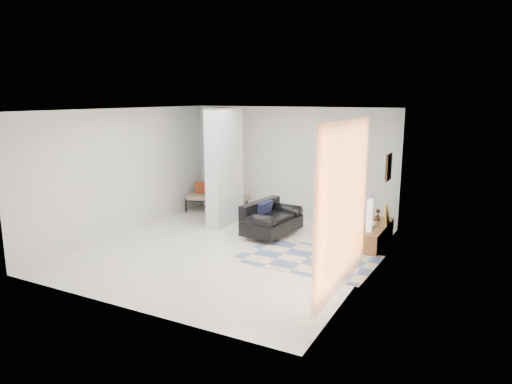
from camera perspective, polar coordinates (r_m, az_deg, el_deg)
The scene contains 17 objects.
floor at distance 9.38m, azimuth -3.15°, elevation -7.12°, with size 6.00×6.00×0.00m, color silver.
ceiling at distance 8.88m, azimuth -3.36°, elevation 10.23°, with size 6.00×6.00×0.00m, color white.
wall_back at distance 11.67m, azimuth 4.28°, elevation 3.70°, with size 6.00×6.00×0.00m, color silver.
wall_front at distance 6.69m, azimuth -16.46°, elevation -2.92°, with size 6.00×6.00×0.00m, color silver.
wall_left at distance 10.68m, azimuth -16.07°, elevation 2.50°, with size 6.00×6.00×0.00m, color silver.
wall_right at distance 8.01m, azimuth 13.95°, elevation -0.38°, with size 6.00×6.00×0.00m, color silver.
partition_column at distance 10.94m, azimuth -3.95°, elevation 3.15°, with size 0.35×1.20×2.80m, color silver.
hallway_door at distance 12.66m, azimuth -4.60°, elevation 2.59°, with size 0.85×0.06×2.04m, color white.
curtain at distance 6.93m, azimuth 11.07°, elevation -1.71°, with size 2.55×2.55×0.00m, color orange.
wall_art at distance 9.61m, azimuth 16.25°, elevation 3.01°, with size 0.04×0.45×0.55m, color #3D2510.
media_console at distance 9.96m, azimuth 14.65°, elevation -5.13°, with size 0.45×1.65×0.80m.
loveseat at distance 10.16m, azimuth 1.73°, elevation -3.48°, with size 0.99×1.51×0.76m.
daybed at distance 12.40m, azimuth -4.74°, elevation -0.44°, with size 1.82×1.20×0.77m.
area_rug at distance 8.90m, azimuth 6.53°, elevation -8.22°, with size 2.52×1.68×0.01m, color beige.
cylinder_lamp at distance 9.34m, azimuth 13.98°, elevation -2.85°, with size 0.12×0.12×0.67m, color silver.
bronze_figurine at distance 10.27m, azimuth 14.98°, elevation -2.78°, with size 0.13×0.13×0.25m, color black, non-canonical shape.
vase at distance 9.72m, azimuth 14.20°, elevation -3.71°, with size 0.20×0.20×0.21m, color white.
Camera 1 is at (4.53, -7.63, 3.05)m, focal length 32.00 mm.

